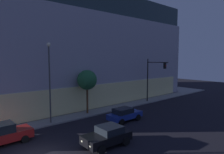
{
  "coord_description": "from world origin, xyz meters",
  "views": [
    {
      "loc": [
        -4.63,
        -13.96,
        7.18
      ],
      "look_at": [
        9.83,
        2.85,
        5.11
      ],
      "focal_mm": 31.91,
      "sensor_mm": 36.0,
      "label": 1
    }
  ],
  "objects_px": {
    "traffic_light_far_corner": "(153,74)",
    "car_black": "(107,136)",
    "car_blue": "(124,114)",
    "street_lamp_sidewalk": "(49,74)",
    "car_red": "(3,134)",
    "modern_building": "(73,52)",
    "sidewalk_tree": "(87,80)"
  },
  "relations": [
    {
      "from": "traffic_light_far_corner",
      "to": "car_black",
      "type": "height_order",
      "value": "traffic_light_far_corner"
    },
    {
      "from": "car_blue",
      "to": "street_lamp_sidewalk",
      "type": "bearing_deg",
      "value": 146.55
    },
    {
      "from": "car_red",
      "to": "modern_building",
      "type": "bearing_deg",
      "value": 45.45
    },
    {
      "from": "sidewalk_tree",
      "to": "car_blue",
      "type": "height_order",
      "value": "sidewalk_tree"
    },
    {
      "from": "street_lamp_sidewalk",
      "to": "car_black",
      "type": "distance_m",
      "value": 9.6
    },
    {
      "from": "traffic_light_far_corner",
      "to": "car_black",
      "type": "relative_size",
      "value": 1.71
    },
    {
      "from": "traffic_light_far_corner",
      "to": "car_blue",
      "type": "bearing_deg",
      "value": -159.87
    },
    {
      "from": "sidewalk_tree",
      "to": "car_red",
      "type": "bearing_deg",
      "value": -164.22
    },
    {
      "from": "sidewalk_tree",
      "to": "car_black",
      "type": "height_order",
      "value": "sidewalk_tree"
    },
    {
      "from": "sidewalk_tree",
      "to": "car_red",
      "type": "height_order",
      "value": "sidewalk_tree"
    },
    {
      "from": "car_red",
      "to": "car_black",
      "type": "height_order",
      "value": "car_red"
    },
    {
      "from": "sidewalk_tree",
      "to": "street_lamp_sidewalk",
      "type": "bearing_deg",
      "value": -173.86
    },
    {
      "from": "car_red",
      "to": "car_black",
      "type": "relative_size",
      "value": 1.06
    },
    {
      "from": "traffic_light_far_corner",
      "to": "car_red",
      "type": "relative_size",
      "value": 1.61
    },
    {
      "from": "sidewalk_tree",
      "to": "car_black",
      "type": "relative_size",
      "value": 1.37
    },
    {
      "from": "car_red",
      "to": "traffic_light_far_corner",
      "type": "bearing_deg",
      "value": 3.83
    },
    {
      "from": "car_blue",
      "to": "sidewalk_tree",
      "type": "bearing_deg",
      "value": 108.3
    },
    {
      "from": "traffic_light_far_corner",
      "to": "sidewalk_tree",
      "type": "xyz_separation_m",
      "value": [
        -11.61,
        1.46,
        -0.25
      ]
    },
    {
      "from": "street_lamp_sidewalk",
      "to": "car_blue",
      "type": "height_order",
      "value": "street_lamp_sidewalk"
    },
    {
      "from": "street_lamp_sidewalk",
      "to": "car_blue",
      "type": "bearing_deg",
      "value": -33.45
    },
    {
      "from": "traffic_light_far_corner",
      "to": "street_lamp_sidewalk",
      "type": "distance_m",
      "value": 16.83
    },
    {
      "from": "sidewalk_tree",
      "to": "car_red",
      "type": "distance_m",
      "value": 11.35
    },
    {
      "from": "car_red",
      "to": "car_blue",
      "type": "relative_size",
      "value": 1.02
    },
    {
      "from": "modern_building",
      "to": "traffic_light_far_corner",
      "type": "xyz_separation_m",
      "value": [
        5.92,
        -14.84,
        -3.82
      ]
    },
    {
      "from": "traffic_light_far_corner",
      "to": "car_red",
      "type": "height_order",
      "value": "traffic_light_far_corner"
    },
    {
      "from": "street_lamp_sidewalk",
      "to": "car_red",
      "type": "height_order",
      "value": "street_lamp_sidewalk"
    },
    {
      "from": "car_black",
      "to": "car_red",
      "type": "bearing_deg",
      "value": 137.76
    },
    {
      "from": "street_lamp_sidewalk",
      "to": "car_red",
      "type": "xyz_separation_m",
      "value": [
        -5.18,
        -2.37,
        -4.69
      ]
    },
    {
      "from": "street_lamp_sidewalk",
      "to": "sidewalk_tree",
      "type": "xyz_separation_m",
      "value": [
        5.18,
        0.56,
        -1.12
      ]
    },
    {
      "from": "street_lamp_sidewalk",
      "to": "modern_building",
      "type": "bearing_deg",
      "value": 52.05
    },
    {
      "from": "modern_building",
      "to": "street_lamp_sidewalk",
      "type": "distance_m",
      "value": 17.92
    },
    {
      "from": "car_blue",
      "to": "car_black",
      "type": "bearing_deg",
      "value": -146.42
    }
  ]
}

